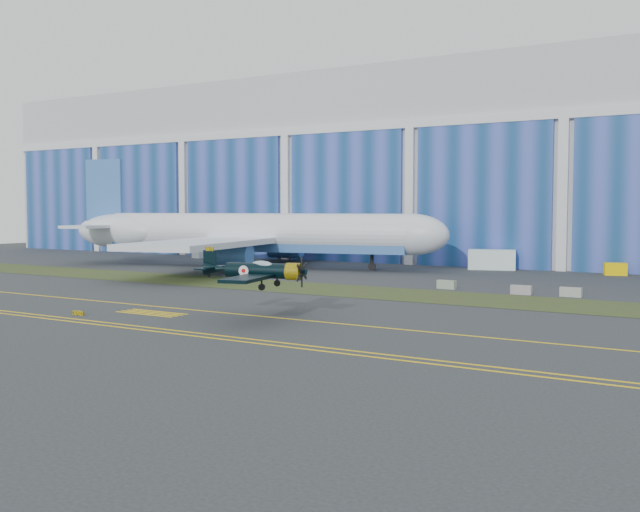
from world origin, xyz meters
The scene contains 16 objects.
ground centered at (0.00, 0.00, 0.00)m, with size 260.00×260.00×0.00m, color #323538.
grass_median centered at (0.00, 14.00, 0.02)m, with size 260.00×10.00×0.02m, color #475128.
hangar centered at (0.00, 71.79, 14.96)m, with size 220.00×45.70×30.00m.
taxiway_centreline centered at (0.00, -5.00, 0.01)m, with size 200.00×0.20×0.02m, color yellow.
edge_line_near centered at (0.00, -14.50, 0.01)m, with size 80.00×0.20×0.02m, color yellow.
edge_line_far centered at (0.00, -13.50, 0.01)m, with size 80.00×0.20×0.02m, color yellow.
hold_short_ladder centered at (-18.00, -8.10, 0.01)m, with size 6.00×2.40×0.02m, color yellow, non-canonical shape.
guard_board_left centered at (-22.00, -12.00, 0.17)m, with size 1.20×0.15×0.35m, color yellow.
warbird centered at (-9.05, -6.05, 3.65)m, with size 11.72×13.19×3.37m.
jetliner centered at (-38.60, 33.44, 10.78)m, with size 71.71×64.58×21.56m.
shipping_container centered at (-8.65, 46.78, 1.35)m, with size 6.22×2.49×2.70m, color white.
tug centered at (7.20, 46.58, 0.77)m, with size 2.63×1.65×1.54m, color #FDD600.
cart centered at (-57.88, 43.66, 0.60)m, with size 2.00×1.20×1.20m, color silver.
barrier_a centered at (-4.71, 20.84, 0.45)m, with size 2.00×0.60×0.90m, color gray.
barrier_b centered at (3.35, 19.91, 0.45)m, with size 2.00×0.60×0.90m, color gray.
barrier_c centered at (7.89, 20.47, 0.45)m, with size 2.00×0.60×0.90m, color #99A091.
Camera 1 is at (24.37, -51.42, 8.38)m, focal length 42.00 mm.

